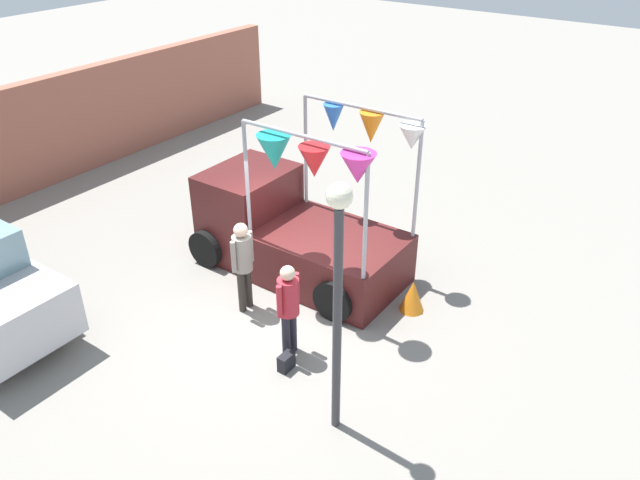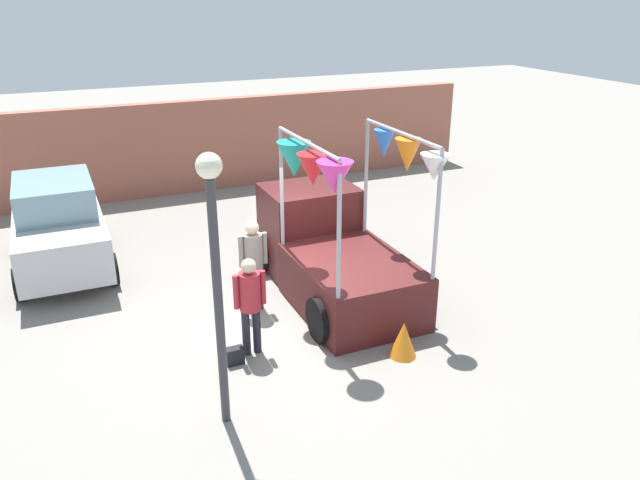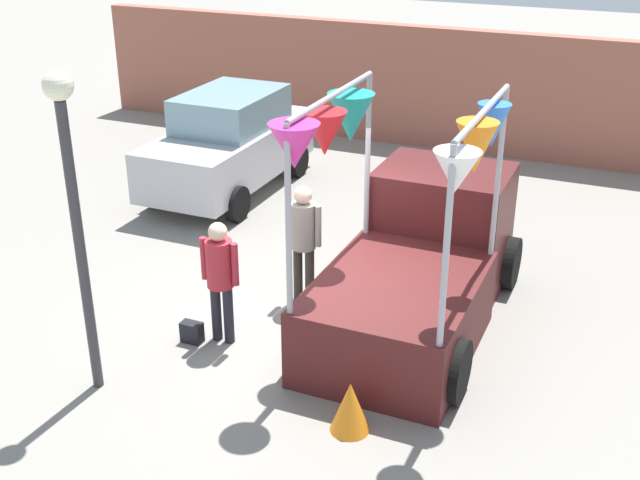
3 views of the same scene
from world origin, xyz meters
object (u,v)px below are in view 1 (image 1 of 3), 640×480
at_px(person_customer, 288,302).
at_px(street_lamp, 338,279).
at_px(person_vendor, 243,258).
at_px(vendor_truck, 289,226).
at_px(handbag, 286,362).
at_px(folded_kite_bundle_tangerine, 413,296).

bearing_deg(person_customer, street_lamp, -120.18).
bearing_deg(person_vendor, vendor_truck, 8.40).
relative_size(vendor_truck, handbag, 14.70).
bearing_deg(handbag, person_customer, 29.74).
bearing_deg(person_vendor, folded_kite_bundle_tangerine, -55.82).
relative_size(person_vendor, folded_kite_bundle_tangerine, 2.88).
xyz_separation_m(person_customer, person_vendor, (0.51, 1.39, 0.05)).
distance_m(person_vendor, handbag, 2.02).
xyz_separation_m(person_vendor, street_lamp, (-1.37, -2.86, 1.41)).
relative_size(person_customer, street_lamp, 0.44).
height_order(person_vendor, street_lamp, street_lamp).
bearing_deg(vendor_truck, street_lamp, -133.73).
xyz_separation_m(handbag, street_lamp, (-0.51, -1.27, 2.32)).
bearing_deg(person_customer, handbag, -150.26).
bearing_deg(handbag, street_lamp, -111.71).
xyz_separation_m(vendor_truck, street_lamp, (-2.96, -3.10, 1.56)).
bearing_deg(person_vendor, street_lamp, -115.57).
bearing_deg(handbag, folded_kite_bundle_tangerine, -18.97).
relative_size(handbag, street_lamp, 0.07).
relative_size(person_customer, folded_kite_bundle_tangerine, 2.76).
distance_m(vendor_truck, person_customer, 2.66).
xyz_separation_m(vendor_truck, handbag, (-2.46, -1.82, -0.77)).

